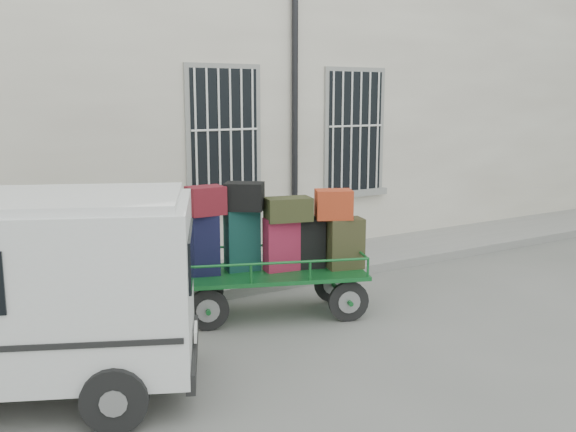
{
  "coord_description": "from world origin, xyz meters",
  "views": [
    {
      "loc": [
        -5.04,
        -6.71,
        2.9
      ],
      "look_at": [
        -0.36,
        1.0,
        1.22
      ],
      "focal_mm": 40.0,
      "sensor_mm": 36.0,
      "label": 1
    }
  ],
  "objects": [
    {
      "name": "ground",
      "position": [
        0.0,
        0.0,
        0.0
      ],
      "size": [
        80.0,
        80.0,
        0.0
      ],
      "primitive_type": "plane",
      "color": "#60605B",
      "rests_on": "ground"
    },
    {
      "name": "luggage_cart",
      "position": [
        -0.92,
        0.46,
        0.98
      ],
      "size": [
        2.81,
        1.84,
        1.8
      ],
      "rotation": [
        0.0,
        0.0,
        -0.36
      ],
      "color": "black",
      "rests_on": "ground"
    },
    {
      "name": "building",
      "position": [
        0.0,
        5.5,
        3.0
      ],
      "size": [
        24.0,
        5.15,
        6.0
      ],
      "color": "#BDB2A1",
      "rests_on": "ground"
    },
    {
      "name": "sidewalk",
      "position": [
        0.0,
        2.2,
        0.07
      ],
      "size": [
        24.0,
        1.7,
        0.15
      ],
      "primitive_type": "cube",
      "color": "gray",
      "rests_on": "ground"
    }
  ]
}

